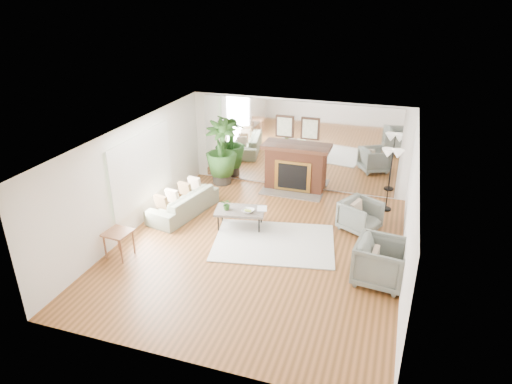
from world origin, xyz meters
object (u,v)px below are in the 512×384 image
(side_table, at_px, (118,236))
(floor_lamp, at_px, (392,159))
(armchair_front, at_px, (381,262))
(sofa, at_px, (183,203))
(potted_ficus, at_px, (221,151))
(armchair_back, at_px, (360,216))
(fireplace, at_px, (294,168))
(coffee_table, at_px, (240,211))

(side_table, xyz_separation_m, floor_lamp, (5.18, 4.00, 0.89))
(armchair_front, bearing_deg, side_table, 104.81)
(sofa, distance_m, potted_ficus, 2.23)
(floor_lamp, bearing_deg, armchair_back, -112.36)
(potted_ficus, relative_size, floor_lamp, 1.14)
(side_table, bearing_deg, armchair_back, 30.26)
(fireplace, bearing_deg, sofa, -134.95)
(fireplace, distance_m, potted_ficus, 2.12)
(fireplace, relative_size, armchair_back, 2.53)
(fireplace, distance_m, side_table, 5.21)
(armchair_back, distance_m, side_table, 5.38)
(side_table, distance_m, floor_lamp, 6.61)
(fireplace, distance_m, coffee_table, 2.61)
(fireplace, bearing_deg, coffee_table, -105.30)
(sofa, height_order, side_table, sofa)
(coffee_table, height_order, sofa, sofa)
(sofa, distance_m, armchair_front, 5.08)
(fireplace, xyz_separation_m, side_table, (-2.65, -4.48, -0.17))
(coffee_table, height_order, side_table, side_table)
(side_table, relative_size, floor_lamp, 0.36)
(fireplace, height_order, potted_ficus, fireplace)
(fireplace, xyz_separation_m, potted_ficus, (-2.09, -0.16, 0.33))
(coffee_table, relative_size, armchair_back, 1.54)
(armchair_back, distance_m, floor_lamp, 1.72)
(fireplace, xyz_separation_m, coffee_table, (-0.68, -2.50, -0.24))
(fireplace, height_order, sofa, fireplace)
(side_table, bearing_deg, floor_lamp, 37.68)
(armchair_front, distance_m, potted_ficus, 5.92)
(armchair_front, relative_size, side_table, 1.63)
(armchair_back, xyz_separation_m, armchair_front, (0.60, -1.96, 0.07))
(armchair_front, bearing_deg, armchair_back, 23.67)
(side_table, distance_m, potted_ficus, 4.39)
(side_table, height_order, potted_ficus, potted_ficus)
(floor_lamp, bearing_deg, fireplace, 169.22)
(coffee_table, relative_size, armchair_front, 1.30)
(armchair_back, bearing_deg, side_table, 148.86)
(coffee_table, bearing_deg, armchair_front, -20.49)
(sofa, relative_size, side_table, 3.44)
(coffee_table, height_order, floor_lamp, floor_lamp)
(sofa, relative_size, armchair_back, 2.48)
(armchair_back, bearing_deg, sofa, 125.33)
(fireplace, height_order, coffee_table, fireplace)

